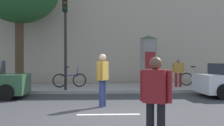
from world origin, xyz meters
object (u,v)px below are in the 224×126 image
at_px(pedestrian_tallest, 103,76).
at_px(bicycle_leaning, 70,80).
at_px(pedestrian_near_pole, 156,96).
at_px(poster_column, 149,60).
at_px(traffic_light, 65,27).
at_px(pedestrian_in_dark_shirt, 178,70).
at_px(bicycle_upright, 196,79).

bearing_deg(pedestrian_tallest, bicycle_leaning, 106.50).
bearing_deg(pedestrian_near_pole, poster_column, 79.71).
height_order(traffic_light, pedestrian_tallest, traffic_light).
bearing_deg(poster_column, pedestrian_tallest, -114.58).
bearing_deg(traffic_light, pedestrian_in_dark_shirt, 13.08).
relative_size(poster_column, pedestrian_tallest, 1.59).
xyz_separation_m(pedestrian_in_dark_shirt, bicycle_upright, (1.23, 0.68, -0.49)).
relative_size(traffic_light, pedestrian_tallest, 2.52).
xyz_separation_m(traffic_light, bicycle_upright, (7.05, 2.03, -2.58)).
bearing_deg(pedestrian_in_dark_shirt, pedestrian_tallest, -128.36).
relative_size(pedestrian_in_dark_shirt, bicycle_upright, 0.85).
distance_m(poster_column, bicycle_leaning, 4.43).
xyz_separation_m(traffic_light, pedestrian_tallest, (1.66, -3.90, -2.08)).
relative_size(traffic_light, pedestrian_in_dark_shirt, 2.99).
height_order(pedestrian_tallest, bicycle_upright, pedestrian_tallest).
bearing_deg(pedestrian_near_pole, bicycle_upright, 66.29).
relative_size(pedestrian_tallest, bicycle_leaning, 1.02).
height_order(pedestrian_near_pole, bicycle_leaning, pedestrian_near_pole).
xyz_separation_m(poster_column, pedestrian_near_pole, (-1.88, -10.37, -0.64)).
bearing_deg(bicycle_upright, pedestrian_near_pole, -113.71).
bearing_deg(poster_column, bicycle_leaning, -174.04).
xyz_separation_m(traffic_light, bicycle_leaning, (0.06, 1.51, -2.58)).
relative_size(traffic_light, poster_column, 1.58).
bearing_deg(poster_column, pedestrian_in_dark_shirt, -22.42).
bearing_deg(bicycle_upright, traffic_light, -163.91).
xyz_separation_m(pedestrian_near_pole, bicycle_upright, (4.58, 10.44, -0.39)).
distance_m(poster_column, pedestrian_in_dark_shirt, 1.68).
distance_m(pedestrian_near_pole, bicycle_leaning, 10.21).
relative_size(pedestrian_tallest, bicycle_upright, 1.01).
distance_m(poster_column, pedestrian_tallest, 6.47).
bearing_deg(pedestrian_near_pole, bicycle_leaning, 103.63).
height_order(pedestrian_in_dark_shirt, bicycle_leaning, pedestrian_in_dark_shirt).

